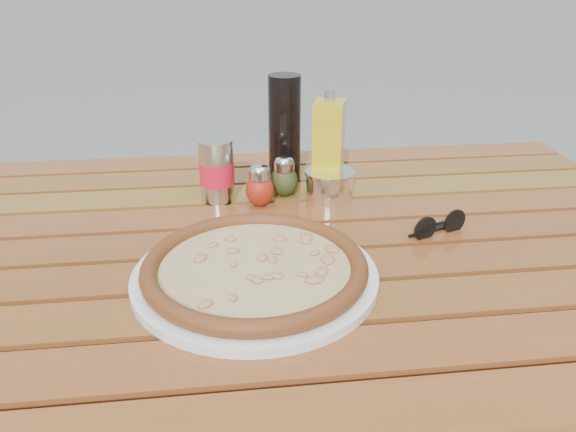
{
  "coord_description": "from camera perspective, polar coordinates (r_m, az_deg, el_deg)",
  "views": [
    {
      "loc": [
        -0.1,
        -0.84,
        1.19
      ],
      "look_at": [
        0.0,
        0.02,
        0.78
      ],
      "focal_mm": 35.0,
      "sensor_mm": 36.0,
      "label": 1
    }
  ],
  "objects": [
    {
      "name": "dark_bottle",
      "position": [
        1.16,
        -0.35,
        8.81
      ],
      "size": [
        0.07,
        0.07,
        0.22
      ],
      "primitive_type": "cylinder",
      "rotation": [
        0.0,
        0.0,
        0.0
      ],
      "color": "black",
      "rests_on": "table"
    },
    {
      "name": "table",
      "position": [
        0.99,
        0.14,
        -6.05
      ],
      "size": [
        1.4,
        0.9,
        0.75
      ],
      "color": "#32190B",
      "rests_on": "ground"
    },
    {
      "name": "parmesan_tin",
      "position": [
        1.09,
        4.24,
        3.18
      ],
      "size": [
        0.11,
        0.11,
        0.07
      ],
      "rotation": [
        0.0,
        0.0,
        -0.16
      ],
      "color": "white",
      "rests_on": "table"
    },
    {
      "name": "pepper_shaker",
      "position": [
        1.06,
        -2.89,
        3.05
      ],
      "size": [
        0.06,
        0.06,
        0.08
      ],
      "rotation": [
        0.0,
        0.0,
        0.14
      ],
      "color": "#AB2913",
      "rests_on": "table"
    },
    {
      "name": "plate",
      "position": [
        0.83,
        -3.36,
        -6.08
      ],
      "size": [
        0.38,
        0.38,
        0.01
      ],
      "primitive_type": "cylinder",
      "rotation": [
        0.0,
        0.0,
        0.05
      ],
      "color": "silver",
      "rests_on": "table"
    },
    {
      "name": "pizza",
      "position": [
        0.82,
        -3.38,
        -5.14
      ],
      "size": [
        0.38,
        0.38,
        0.03
      ],
      "rotation": [
        0.0,
        0.0,
        -0.16
      ],
      "color": "beige",
      "rests_on": "plate"
    },
    {
      "name": "olive_oil_cruet",
      "position": [
        1.08,
        4.12,
        6.8
      ],
      "size": [
        0.07,
        0.07,
        0.21
      ],
      "rotation": [
        0.0,
        0.0,
        -0.34
      ],
      "color": "#B89E13",
      "rests_on": "table"
    },
    {
      "name": "soda_can",
      "position": [
        1.09,
        -7.24,
        4.57
      ],
      "size": [
        0.08,
        0.08,
        0.12
      ],
      "rotation": [
        0.0,
        0.0,
        0.21
      ],
      "color": "silver",
      "rests_on": "table"
    },
    {
      "name": "sunglasses",
      "position": [
        0.99,
        15.08,
        -0.97
      ],
      "size": [
        0.11,
        0.06,
        0.04
      ],
      "rotation": [
        0.0,
        0.0,
        0.35
      ],
      "color": "black",
      "rests_on": "table"
    },
    {
      "name": "oregano_shaker",
      "position": [
        1.1,
        -0.38,
        3.97
      ],
      "size": [
        0.07,
        0.07,
        0.08
      ],
      "rotation": [
        0.0,
        0.0,
        0.43
      ],
      "color": "#374019",
      "rests_on": "table"
    }
  ]
}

